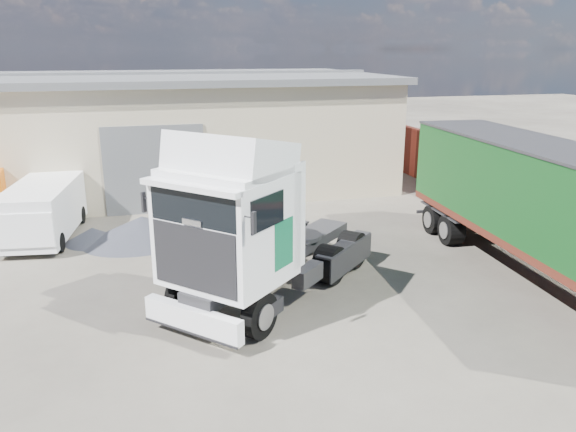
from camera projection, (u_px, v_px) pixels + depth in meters
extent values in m
plane|color=#2A2822|center=(255.00, 312.00, 14.40)|extent=(120.00, 120.00, 0.00)
cube|color=#B5A58B|center=(64.00, 135.00, 27.01)|extent=(30.00, 12.00, 5.00)
cube|color=#525457|center=(58.00, 79.00, 26.25)|extent=(30.60, 12.60, 0.30)
cube|color=#525457|center=(155.00, 170.00, 22.63)|extent=(4.00, 0.08, 3.60)
cube|color=#525457|center=(57.00, 74.00, 26.20)|extent=(30.60, 0.40, 0.15)
cube|color=maroon|center=(505.00, 185.00, 22.45)|extent=(0.35, 26.00, 2.50)
cylinder|color=black|center=(220.00, 304.00, 13.57)|extent=(2.61, 2.66, 1.12)
cylinder|color=black|center=(298.00, 258.00, 16.60)|extent=(2.64, 2.70, 1.12)
cylinder|color=black|center=(322.00, 243.00, 17.81)|extent=(2.64, 2.70, 1.12)
cube|color=#2D2D30|center=(277.00, 257.00, 15.53)|extent=(5.72, 5.51, 0.32)
cube|color=white|center=(193.00, 320.00, 12.74)|extent=(2.05, 2.14, 0.58)
cube|color=white|center=(227.00, 227.00, 13.34)|extent=(3.59, 3.60, 2.59)
cube|color=black|center=(194.00, 259.00, 12.46)|extent=(1.65, 1.73, 1.48)
cube|color=black|center=(192.00, 208.00, 12.15)|extent=(1.68, 1.76, 0.79)
cube|color=white|center=(231.00, 157.00, 13.04)|extent=(3.30, 3.32, 1.30)
cube|color=#0D5F3C|center=(196.00, 226.00, 14.44)|extent=(0.58, 0.56, 1.16)
cube|color=#0D5F3C|center=(284.00, 244.00, 13.11)|extent=(0.58, 0.56, 1.16)
cylinder|color=#2D2D30|center=(302.00, 236.00, 16.60)|extent=(1.65, 1.65, 0.13)
cylinder|color=black|center=(469.00, 223.00, 20.06)|extent=(2.57, 1.20, 1.04)
cube|color=#2D2D30|center=(538.00, 251.00, 16.21)|extent=(1.55, 11.81, 0.34)
cube|color=#501B12|center=(540.00, 240.00, 16.12)|extent=(3.22, 11.92, 0.24)
cube|color=black|center=(546.00, 193.00, 15.72)|extent=(3.22, 11.92, 2.55)
cube|color=#2D2D30|center=(552.00, 147.00, 15.35)|extent=(3.28, 11.99, 0.08)
cylinder|color=black|center=(32.00, 244.00, 18.45)|extent=(2.03, 0.92, 0.67)
cylinder|color=black|center=(57.00, 216.00, 21.55)|extent=(2.03, 0.92, 0.67)
cube|color=white|center=(43.00, 209.00, 19.79)|extent=(2.52, 4.90, 1.73)
cube|color=white|center=(26.00, 227.00, 17.96)|extent=(1.99, 1.15, 1.12)
cube|color=black|center=(26.00, 208.00, 18.00)|extent=(1.78, 0.31, 0.61)
cone|color=black|center=(142.00, 228.00, 19.73)|extent=(5.18, 5.18, 0.87)
cone|color=black|center=(194.00, 233.00, 19.86)|extent=(1.94, 1.94, 0.43)
cone|color=black|center=(93.00, 235.00, 19.57)|extent=(2.37, 2.37, 0.52)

